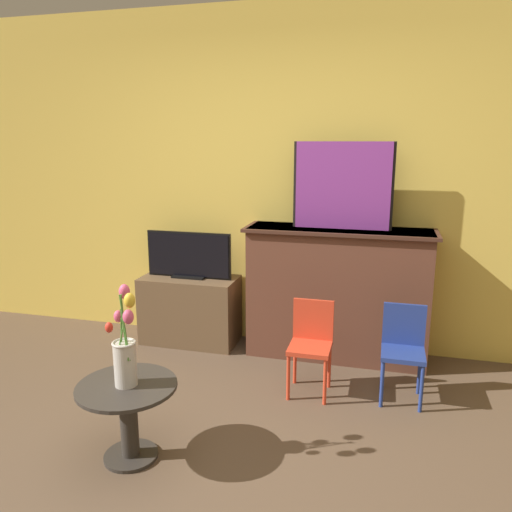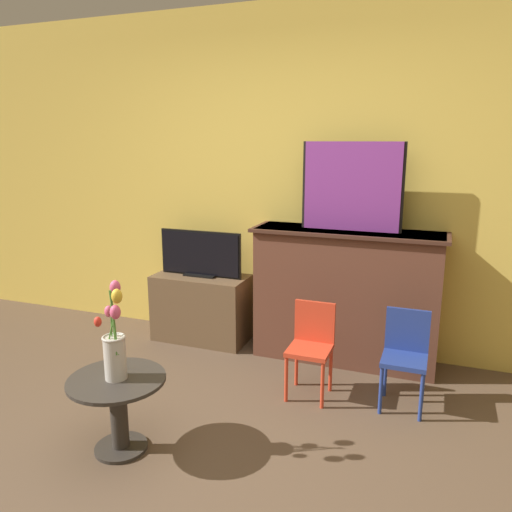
{
  "view_description": "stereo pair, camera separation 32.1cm",
  "coord_description": "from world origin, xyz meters",
  "px_view_note": "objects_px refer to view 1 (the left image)",
  "views": [
    {
      "loc": [
        0.84,
        -1.83,
        1.68
      ],
      "look_at": [
        0.04,
        1.2,
        0.95
      ],
      "focal_mm": 35.0,
      "sensor_mm": 36.0,
      "label": 1
    },
    {
      "loc": [
        1.14,
        -1.73,
        1.68
      ],
      "look_at": [
        0.04,
        1.2,
        0.95
      ],
      "focal_mm": 35.0,
      "sensor_mm": 36.0,
      "label": 2
    }
  ],
  "objects_px": {
    "vase_tulips": "(125,351)",
    "chair_blue": "(403,346)",
    "painting": "(343,186)",
    "tv_monitor": "(189,256)",
    "chair_red": "(311,340)"
  },
  "relations": [
    {
      "from": "painting",
      "to": "chair_red",
      "type": "xyz_separation_m",
      "value": [
        -0.12,
        -0.62,
        -0.98
      ]
    },
    {
      "from": "chair_blue",
      "to": "vase_tulips",
      "type": "bearing_deg",
      "value": -143.23
    },
    {
      "from": "tv_monitor",
      "to": "chair_blue",
      "type": "distance_m",
      "value": 1.83
    },
    {
      "from": "painting",
      "to": "tv_monitor",
      "type": "relative_size",
      "value": 1.02
    },
    {
      "from": "painting",
      "to": "tv_monitor",
      "type": "xyz_separation_m",
      "value": [
        -1.23,
        -0.02,
        -0.6
      ]
    },
    {
      "from": "vase_tulips",
      "to": "chair_blue",
      "type": "bearing_deg",
      "value": 36.77
    },
    {
      "from": "tv_monitor",
      "to": "vase_tulips",
      "type": "bearing_deg",
      "value": -79.49
    },
    {
      "from": "tv_monitor",
      "to": "chair_red",
      "type": "relative_size",
      "value": 1.15
    },
    {
      "from": "painting",
      "to": "chair_blue",
      "type": "height_order",
      "value": "painting"
    },
    {
      "from": "chair_red",
      "to": "vase_tulips",
      "type": "xyz_separation_m",
      "value": [
        -0.82,
        -0.99,
        0.26
      ]
    },
    {
      "from": "chair_red",
      "to": "chair_blue",
      "type": "relative_size",
      "value": 1.0
    },
    {
      "from": "painting",
      "to": "vase_tulips",
      "type": "relative_size",
      "value": 1.38
    },
    {
      "from": "tv_monitor",
      "to": "chair_red",
      "type": "distance_m",
      "value": 1.32
    },
    {
      "from": "painting",
      "to": "chair_blue",
      "type": "xyz_separation_m",
      "value": [
        0.48,
        -0.55,
        -0.98
      ]
    },
    {
      "from": "painting",
      "to": "chair_blue",
      "type": "relative_size",
      "value": 1.18
    }
  ]
}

